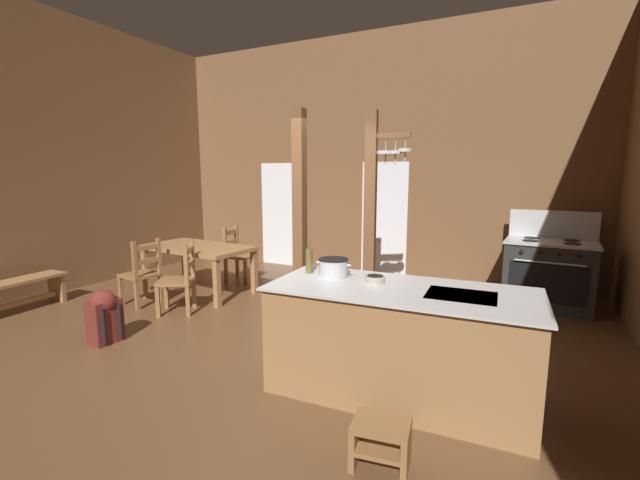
# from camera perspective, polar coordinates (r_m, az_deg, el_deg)

# --- Properties ---
(ground_plane) EXTENTS (8.46, 8.13, 0.10)m
(ground_plane) POSITION_cam_1_polar(r_m,az_deg,el_deg) (4.73, -10.13, -14.67)
(ground_plane) COLOR brown
(wall_back) EXTENTS (8.46, 0.14, 4.27)m
(wall_back) POSITION_cam_1_polar(r_m,az_deg,el_deg) (7.66, 6.41, 11.26)
(wall_back) COLOR brown
(wall_back) RESTS_ON ground_plane
(wall_left) EXTENTS (0.14, 8.13, 4.27)m
(wall_left) POSITION_cam_1_polar(r_m,az_deg,el_deg) (7.37, -36.38, 9.64)
(wall_left) COLOR brown
(wall_left) RESTS_ON ground_plane
(glazed_door_back_left) EXTENTS (1.00, 0.01, 2.05)m
(glazed_door_back_left) POSITION_cam_1_polar(r_m,az_deg,el_deg) (8.37, -5.09, 3.49)
(glazed_door_back_left) COLOR white
(glazed_door_back_left) RESTS_ON ground_plane
(glazed_panel_back_right) EXTENTS (0.84, 0.01, 2.05)m
(glazed_panel_back_right) POSITION_cam_1_polar(r_m,az_deg,el_deg) (7.51, 8.83, 2.77)
(glazed_panel_back_right) COLOR white
(glazed_panel_back_right) RESTS_ON ground_plane
(kitchen_island) EXTENTS (2.19, 1.04, 0.92)m
(kitchen_island) POSITION_cam_1_polar(r_m,az_deg,el_deg) (3.62, 10.83, -13.58)
(kitchen_island) COLOR #9E7044
(kitchen_island) RESTS_ON ground_plane
(stove_range) EXTENTS (1.19, 0.89, 1.32)m
(stove_range) POSITION_cam_1_polar(r_m,az_deg,el_deg) (6.59, 28.97, -3.96)
(stove_range) COLOR #2E2E2E
(stove_range) RESTS_ON ground_plane
(support_post_with_pot_rack) EXTENTS (0.59, 0.26, 2.62)m
(support_post_with_pot_rack) POSITION_cam_1_polar(r_m,az_deg,el_deg) (5.29, 7.26, 4.41)
(support_post_with_pot_rack) COLOR brown
(support_post_with_pot_rack) RESTS_ON ground_plane
(support_post_center) EXTENTS (0.14, 0.14, 2.62)m
(support_post_center) POSITION_cam_1_polar(r_m,az_deg,el_deg) (5.16, -2.81, 3.17)
(support_post_center) COLOR brown
(support_post_center) RESTS_ON ground_plane
(step_stool) EXTENTS (0.39, 0.33, 0.30)m
(step_stool) POSITION_cam_1_polar(r_m,az_deg,el_deg) (2.94, 8.39, -25.61)
(step_stool) COLOR olive
(step_stool) RESTS_ON ground_plane
(dining_table) EXTENTS (1.78, 1.07, 0.74)m
(dining_table) POSITION_cam_1_polar(r_m,az_deg,el_deg) (6.69, -16.46, -1.52)
(dining_table) COLOR #9E7044
(dining_table) RESTS_ON ground_plane
(ladderback_chair_near_window) EXTENTS (0.49, 0.49, 0.95)m
(ladderback_chair_near_window) POSITION_cam_1_polar(r_m,az_deg,el_deg) (6.36, -23.30, -4.29)
(ladderback_chair_near_window) COLOR olive
(ladderback_chair_near_window) RESTS_ON ground_plane
(ladderback_chair_by_post) EXTENTS (0.49, 0.49, 0.95)m
(ladderback_chair_by_post) POSITION_cam_1_polar(r_m,az_deg,el_deg) (7.33, -11.22, -1.99)
(ladderback_chair_by_post) COLOR olive
(ladderback_chair_by_post) RESTS_ON ground_plane
(ladderback_chair_at_table_end) EXTENTS (0.60, 0.60, 0.95)m
(ladderback_chair_at_table_end) POSITION_cam_1_polar(r_m,az_deg,el_deg) (5.84, -18.78, -5.16)
(ladderback_chair_at_table_end) COLOR olive
(ladderback_chair_at_table_end) RESTS_ON ground_plane
(bench_along_left_wall) EXTENTS (0.42, 1.44, 0.44)m
(bench_along_left_wall) POSITION_cam_1_polar(r_m,az_deg,el_deg) (6.85, -37.14, -5.75)
(bench_along_left_wall) COLOR #9E7044
(bench_along_left_wall) RESTS_ON ground_plane
(backpack) EXTENTS (0.32, 0.33, 0.60)m
(backpack) POSITION_cam_1_polar(r_m,az_deg,el_deg) (5.18, -27.60, -9.12)
(backpack) COLOR maroon
(backpack) RESTS_ON ground_plane
(stockpot_on_counter) EXTENTS (0.34, 0.27, 0.16)m
(stockpot_on_counter) POSITION_cam_1_polar(r_m,az_deg,el_deg) (3.77, 1.88, -3.82)
(stockpot_on_counter) COLOR silver
(stockpot_on_counter) RESTS_ON kitchen_island
(mixing_bowl_on_counter) EXTENTS (0.17, 0.17, 0.06)m
(mixing_bowl_on_counter) POSITION_cam_1_polar(r_m,az_deg,el_deg) (3.60, 7.59, -5.37)
(mixing_bowl_on_counter) COLOR #B2A893
(mixing_bowl_on_counter) RESTS_ON kitchen_island
(bottle_tall_on_counter) EXTENTS (0.07, 0.07, 0.31)m
(bottle_tall_on_counter) POSITION_cam_1_polar(r_m,az_deg,el_deg) (3.89, -1.51, -2.80)
(bottle_tall_on_counter) COLOR brown
(bottle_tall_on_counter) RESTS_ON kitchen_island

